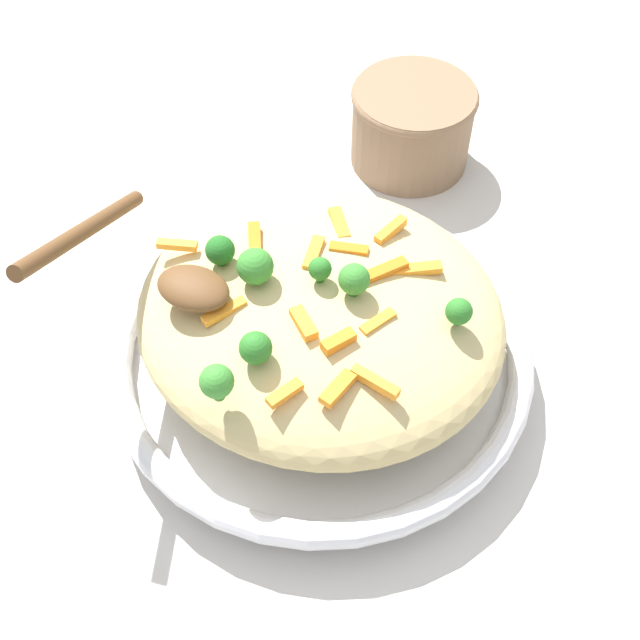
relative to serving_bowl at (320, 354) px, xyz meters
name	(u,v)px	position (x,y,z in m)	size (l,w,h in m)	color
ground_plane	(320,372)	(0.00, 0.00, -0.03)	(2.40, 2.40, 0.00)	beige
serving_bowl	(320,354)	(0.00, 0.00, 0.00)	(0.35, 0.35, 0.05)	silver
pasta_mound	(320,313)	(0.00, 0.00, 0.05)	(0.29, 0.27, 0.08)	#D1BA7A
carrot_piece_0	(314,253)	(-0.02, 0.02, 0.09)	(0.03, 0.01, 0.01)	orange
carrot_piece_1	(304,323)	(0.01, -0.04, 0.09)	(0.03, 0.01, 0.01)	orange
carrot_piece_2	(375,382)	(0.07, -0.06, 0.09)	(0.04, 0.01, 0.01)	orange
carrot_piece_3	(255,242)	(-0.06, 0.01, 0.09)	(0.04, 0.01, 0.01)	orange
carrot_piece_4	(349,249)	(0.01, 0.04, 0.09)	(0.03, 0.01, 0.01)	orange
carrot_piece_5	(338,388)	(0.05, -0.08, 0.09)	(0.03, 0.01, 0.01)	orange
carrot_piece_6	(285,393)	(0.02, -0.10, 0.09)	(0.03, 0.01, 0.01)	orange
carrot_piece_7	(378,322)	(0.05, -0.02, 0.09)	(0.03, 0.01, 0.01)	orange
carrot_piece_8	(339,224)	(-0.01, 0.06, 0.09)	(0.03, 0.01, 0.01)	orange
carrot_piece_9	(384,271)	(0.04, 0.03, 0.09)	(0.04, 0.01, 0.01)	orange
carrot_piece_10	(339,341)	(0.04, -0.05, 0.09)	(0.03, 0.01, 0.01)	orange
carrot_piece_11	(416,269)	(0.06, 0.04, 0.09)	(0.04, 0.01, 0.01)	orange
carrot_piece_12	(177,245)	(-0.12, -0.01, 0.09)	(0.03, 0.01, 0.01)	orange
carrot_piece_13	(224,311)	(-0.05, -0.05, 0.09)	(0.03, 0.01, 0.01)	orange
carrot_piece_14	(390,231)	(0.03, 0.07, 0.09)	(0.03, 0.01, 0.01)	orange
broccoli_floret_0	(217,382)	(-0.02, -0.12, 0.10)	(0.02, 0.02, 0.03)	#377928
broccoli_floret_1	(256,348)	(-0.01, -0.08, 0.10)	(0.02, 0.02, 0.03)	#296820
broccoli_floret_2	(220,251)	(-0.08, -0.01, 0.10)	(0.02, 0.02, 0.03)	#205B1C
broccoli_floret_3	(357,275)	(0.03, 0.00, 0.11)	(0.02, 0.02, 0.03)	#377928
broccoli_floret_4	(459,312)	(0.10, 0.01, 0.10)	(0.02, 0.02, 0.02)	#296820
broccoli_floret_5	(255,267)	(-0.04, -0.02, 0.11)	(0.03, 0.03, 0.03)	#377928
broccoli_floret_6	(318,267)	(0.00, 0.00, 0.11)	(0.02, 0.02, 0.02)	#296820
serving_spoon	(152,267)	(-0.11, -0.06, 0.11)	(0.12, 0.16, 0.09)	brown
companion_bowl	(412,123)	(-0.03, 0.29, 0.02)	(0.13, 0.13, 0.09)	#8C6B4C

